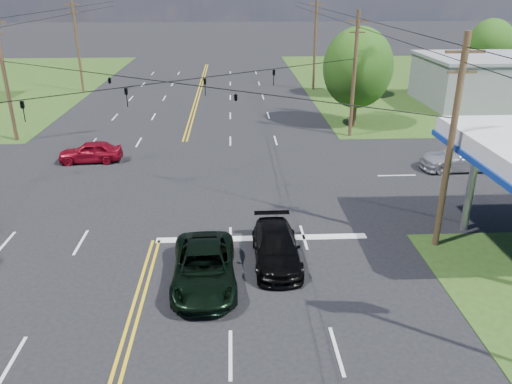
{
  "coord_description": "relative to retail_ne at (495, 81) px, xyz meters",
  "views": [
    {
      "loc": [
        3.72,
        -16.99,
        11.18
      ],
      "look_at": [
        4.81,
        6.0,
        1.57
      ],
      "focal_mm": 35.0,
      "sensor_mm": 36.0,
      "label": 1
    }
  ],
  "objects": [
    {
      "name": "pole_se",
      "position": [
        -17.0,
        -29.0,
        2.72
      ],
      "size": [
        1.6,
        0.28,
        9.5
      ],
      "color": "#45351D",
      "rests_on": "ground"
    },
    {
      "name": "span_wire_signals",
      "position": [
        -30.0,
        -20.0,
        3.8
      ],
      "size": [
        26.0,
        18.0,
        1.13
      ],
      "color": "black",
      "rests_on": "ground"
    },
    {
      "name": "tree_far_r",
      "position": [
        4.0,
        10.0,
        2.34
      ],
      "size": [
        5.32,
        5.32,
        7.63
      ],
      "color": "#45351D",
      "rests_on": "ground"
    },
    {
      "name": "stop_bar",
      "position": [
        -25.0,
        -28.0,
        -2.2
      ],
      "size": [
        10.0,
        0.5,
        0.02
      ],
      "primitive_type": "cube",
      "color": "silver",
      "rests_on": "ground"
    },
    {
      "name": "pole_left_far",
      "position": [
        -43.0,
        8.0,
        2.97
      ],
      "size": [
        1.6,
        0.28,
        10.0
      ],
      "color": "#45351D",
      "rests_on": "ground"
    },
    {
      "name": "pole_ne",
      "position": [
        -17.0,
        -11.0,
        2.72
      ],
      "size": [
        1.6,
        0.28,
        9.5
      ],
      "color": "#45351D",
      "rests_on": "ground"
    },
    {
      "name": "retail_ne",
      "position": [
        0.0,
        0.0,
        0.0
      ],
      "size": [
        14.0,
        10.0,
        4.4
      ],
      "primitive_type": "cube",
      "color": "gray",
      "rests_on": "ground"
    },
    {
      "name": "sedan_red",
      "position": [
        -35.94,
        -16.34,
        -1.49
      ],
      "size": [
        4.27,
        1.94,
        1.42
      ],
      "primitive_type": "imported",
      "rotation": [
        0.0,
        0.0,
        -1.51
      ],
      "color": "maroon",
      "rests_on": "ground"
    },
    {
      "name": "grass_ne",
      "position": [
        5.0,
        12.0,
        -2.2
      ],
      "size": [
        46.0,
        48.0,
        0.03
      ],
      "primitive_type": "cube",
      "color": "#2C4215",
      "rests_on": "ground"
    },
    {
      "name": "pickup_dkgreen",
      "position": [
        -27.53,
        -31.73,
        -1.45
      ],
      "size": [
        2.69,
        5.49,
        1.5
      ],
      "primitive_type": "imported",
      "rotation": [
        0.0,
        0.0,
        0.04
      ],
      "color": "black",
      "rests_on": "ground"
    },
    {
      "name": "power_lines",
      "position": [
        -30.0,
        -22.0,
        6.4
      ],
      "size": [
        26.04,
        100.0,
        0.64
      ],
      "color": "black",
      "rests_on": "ground"
    },
    {
      "name": "suv_black",
      "position": [
        -24.51,
        -30.14,
        -1.5
      ],
      "size": [
        2.01,
        4.83,
        1.4
      ],
      "primitive_type": "imported",
      "rotation": [
        0.0,
        0.0,
        0.01
      ],
      "color": "black",
      "rests_on": "ground"
    },
    {
      "name": "pole_nw",
      "position": [
        -43.0,
        -11.0,
        2.72
      ],
      "size": [
        1.6,
        0.28,
        9.5
      ],
      "color": "#45351D",
      "rests_on": "ground"
    },
    {
      "name": "polesign_ne",
      "position": [
        -15.65,
        -5.28,
        3.51
      ],
      "size": [
        2.02,
        0.89,
        7.44
      ],
      "color": "#A5A5AA",
      "rests_on": "ground"
    },
    {
      "name": "pole_right_far",
      "position": [
        -17.0,
        8.0,
        2.97
      ],
      "size": [
        1.6,
        0.28,
        10.0
      ],
      "color": "#45351D",
      "rests_on": "ground"
    },
    {
      "name": "tree_right_a",
      "position": [
        -16.0,
        -8.0,
        2.67
      ],
      "size": [
        5.7,
        5.7,
        8.18
      ],
      "color": "#45351D",
      "rests_on": "ground"
    },
    {
      "name": "tree_right_b",
      "position": [
        -13.5,
        4.0,
        2.02
      ],
      "size": [
        4.94,
        4.94,
        7.09
      ],
      "color": "#45351D",
      "rests_on": "ground"
    },
    {
      "name": "sedan_far",
      "position": [
        -11.38,
        -19.0,
        -1.39
      ],
      "size": [
        5.66,
        2.43,
        1.62
      ],
      "primitive_type": "imported",
      "rotation": [
        0.0,
        0.0,
        -1.54
      ],
      "color": "silver",
      "rests_on": "ground"
    },
    {
      "name": "ground",
      "position": [
        -30.0,
        -20.0,
        -2.2
      ],
      "size": [
        280.0,
        280.0,
        0.0
      ],
      "primitive_type": "plane",
      "color": "black",
      "rests_on": "ground"
    }
  ]
}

